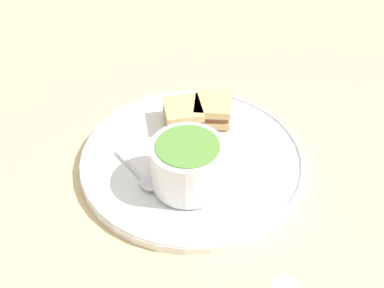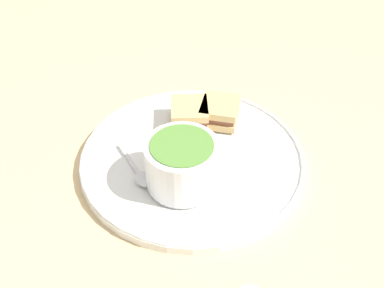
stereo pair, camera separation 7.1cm
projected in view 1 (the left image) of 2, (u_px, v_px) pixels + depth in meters
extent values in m
plane|color=#D1B27F|center=(192.00, 162.00, 0.73)|extent=(2.40, 2.40, 0.00)
cylinder|color=white|center=(192.00, 159.00, 0.73)|extent=(0.36, 0.36, 0.01)
torus|color=white|center=(192.00, 155.00, 0.72)|extent=(0.36, 0.36, 0.01)
cylinder|color=white|center=(188.00, 181.00, 0.67)|extent=(0.06, 0.06, 0.01)
cylinder|color=white|center=(188.00, 165.00, 0.65)|extent=(0.11, 0.11, 0.07)
cylinder|color=#568938|center=(188.00, 147.00, 0.63)|extent=(0.09, 0.09, 0.01)
cube|color=silver|center=(130.00, 165.00, 0.70)|extent=(0.03, 0.08, 0.00)
ellipsoid|color=silver|center=(149.00, 183.00, 0.67)|extent=(0.03, 0.04, 0.01)
cube|color=tan|center=(212.00, 115.00, 0.79)|extent=(0.09, 0.09, 0.01)
cube|color=brown|center=(213.00, 110.00, 0.78)|extent=(0.08, 0.08, 0.01)
cube|color=tan|center=(213.00, 104.00, 0.77)|extent=(0.09, 0.09, 0.01)
cube|color=tan|center=(183.00, 119.00, 0.78)|extent=(0.09, 0.09, 0.01)
cube|color=brown|center=(183.00, 114.00, 0.77)|extent=(0.08, 0.08, 0.01)
cube|color=tan|center=(183.00, 109.00, 0.76)|extent=(0.09, 0.09, 0.01)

